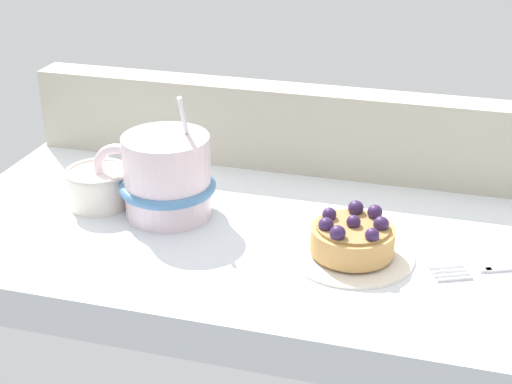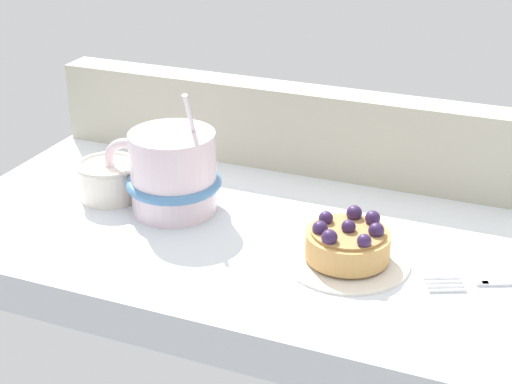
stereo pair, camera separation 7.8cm
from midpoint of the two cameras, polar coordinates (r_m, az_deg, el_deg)
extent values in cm
cube|color=silver|center=(81.71, 5.62, -4.40)|extent=(76.07, 37.00, 4.33)
cube|color=#B2AD99|center=(92.84, 8.75, 4.21)|extent=(74.55, 4.52, 10.32)
cylinder|color=silver|center=(75.88, 9.73, -5.04)|extent=(12.39, 12.39, 0.62)
cylinder|color=silver|center=(75.95, 9.72, -5.14)|extent=(6.81, 6.81, 0.31)
cylinder|color=tan|center=(75.08, 9.82, -3.99)|extent=(8.27, 8.27, 2.58)
cylinder|color=#A37942|center=(74.40, 9.90, -3.02)|extent=(7.28, 7.28, 0.30)
sphere|color=#331E47|center=(74.15, 9.93, -2.66)|extent=(1.39, 1.39, 1.39)
sphere|color=#331E47|center=(74.04, 11.97, -2.91)|extent=(1.54, 1.54, 1.54)
sphere|color=#331E47|center=(76.02, 11.63, -2.00)|extent=(1.52, 1.52, 1.52)
sphere|color=#331E47|center=(76.66, 10.25, -1.63)|extent=(1.58, 1.58, 1.58)
sphere|color=#331E47|center=(75.42, 8.20, -2.02)|extent=(1.44, 1.44, 1.44)
sphere|color=#331E47|center=(73.62, 7.84, -2.80)|extent=(1.53, 1.53, 1.53)
sphere|color=#331E47|center=(71.96, 8.61, -3.46)|extent=(1.55, 1.55, 1.55)
sphere|color=#331E47|center=(71.94, 11.18, -3.70)|extent=(1.37, 1.37, 1.37)
cylinder|color=silver|center=(83.47, -3.43, 1.53)|extent=(9.41, 9.41, 9.09)
torus|color=#4C7FB2|center=(83.98, -3.41, 0.76)|extent=(10.55, 10.55, 1.09)
torus|color=silver|center=(85.86, -6.81, 2.09)|extent=(6.19, 1.10, 6.19)
cylinder|color=silver|center=(81.20, -2.11, 5.15)|extent=(0.68, 2.72, 6.89)
cube|color=silver|center=(75.43, 19.42, -6.46)|extent=(1.32, 1.00, 0.60)
cube|color=silver|center=(75.12, 16.64, -6.17)|extent=(3.29, 1.66, 0.60)
cube|color=silver|center=(74.53, 16.81, -6.47)|extent=(3.29, 1.66, 0.60)
cube|color=silver|center=(73.95, 16.98, -6.76)|extent=(3.29, 1.66, 0.60)
cube|color=silver|center=(73.37, 17.15, -7.06)|extent=(3.29, 1.66, 0.60)
cylinder|color=silver|center=(88.26, -8.28, 0.87)|extent=(6.85, 6.85, 4.01)
torus|color=beige|center=(87.45, -8.37, 2.06)|extent=(7.31, 7.31, 0.60)
camera|label=1|loc=(0.04, -87.14, 1.36)|focal=53.58mm
camera|label=2|loc=(0.04, 92.86, -1.36)|focal=53.58mm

